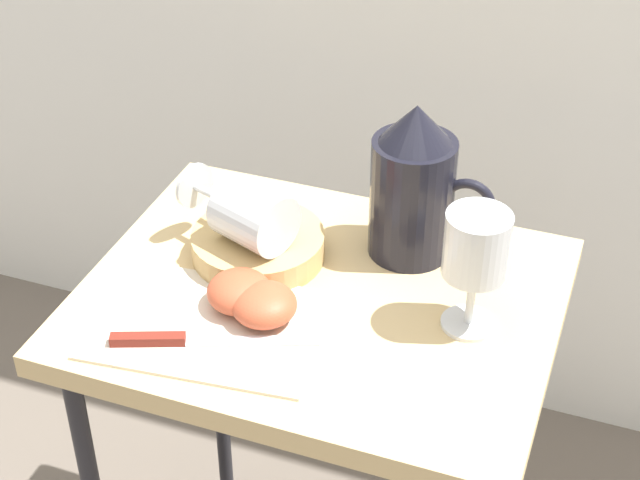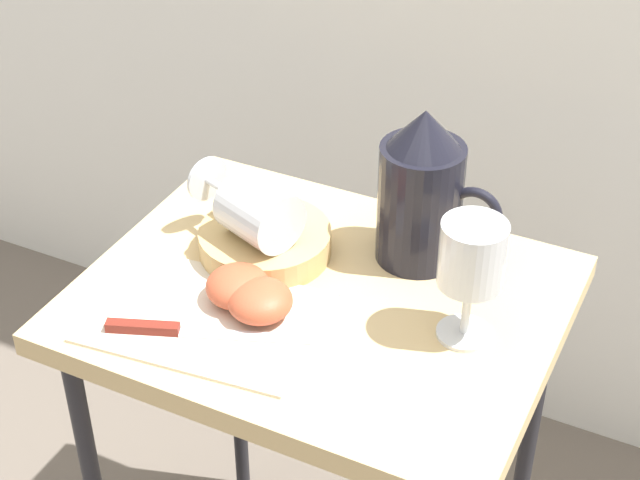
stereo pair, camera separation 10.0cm
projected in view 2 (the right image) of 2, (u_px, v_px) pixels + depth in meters
table at (320, 337)px, 1.25m from camera, size 0.57×0.45×0.66m
linen_napkin at (206, 317)px, 1.17m from camera, size 0.28×0.21×0.00m
basket_tray at (265, 242)px, 1.27m from camera, size 0.17×0.17×0.03m
pitcher at (421, 200)px, 1.23m from camera, size 0.16×0.10×0.21m
wine_glass_upright at (472, 261)px, 1.09m from camera, size 0.07×0.07×0.15m
wine_glass_tipped_near at (257, 211)px, 1.23m from camera, size 0.16×0.12×0.08m
apple_half_left at (238, 286)px, 1.18m from camera, size 0.08×0.08×0.04m
apple_half_right at (260, 301)px, 1.16m from camera, size 0.08×0.08×0.04m
knife at (177, 330)px, 1.14m from camera, size 0.23×0.10×0.01m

